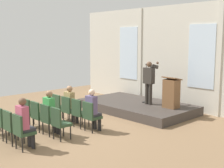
% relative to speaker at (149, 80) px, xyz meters
% --- Properties ---
extents(ground_plane, '(13.38, 13.38, 0.00)m').
position_rel_speaker_xyz_m(ground_plane, '(-0.52, -3.69, -1.30)').
color(ground_plane, '#846647').
extents(rear_partition, '(9.52, 0.14, 4.21)m').
position_rel_speaker_xyz_m(rear_partition, '(-0.50, 1.45, 0.81)').
color(rear_partition, beige).
rests_on(rear_partition, ground).
extents(stage_platform, '(4.46, 2.55, 0.34)m').
position_rel_speaker_xyz_m(stage_platform, '(-0.52, -0.12, -1.13)').
color(stage_platform, '#3F3833').
rests_on(stage_platform, ground).
extents(speaker, '(0.51, 0.69, 1.66)m').
position_rel_speaker_xyz_m(speaker, '(0.00, 0.00, 0.00)').
color(speaker, '#332D28').
rests_on(speaker, stage_platform).
extents(mic_stand, '(0.28, 0.28, 1.56)m').
position_rel_speaker_xyz_m(mic_stand, '(-0.29, 0.17, -0.63)').
color(mic_stand, black).
rests_on(mic_stand, stage_platform).
extents(lectern, '(0.60, 0.48, 1.16)m').
position_rel_speaker_xyz_m(lectern, '(0.96, 0.12, -0.41)').
color(lectern, brown).
rests_on(lectern, stage_platform).
extents(chair_r0_c0, '(0.46, 0.44, 0.94)m').
position_rel_speaker_xyz_m(chair_r0_c0, '(-1.39, -3.19, -0.77)').
color(chair_r0_c0, black).
rests_on(chair_r0_c0, ground).
extents(chair_r0_c1, '(0.46, 0.44, 0.94)m').
position_rel_speaker_xyz_m(chair_r0_c1, '(-0.81, -3.19, -0.77)').
color(chair_r0_c1, black).
rests_on(chair_r0_c1, ground).
extents(audience_r0_c1, '(0.36, 0.39, 1.30)m').
position_rel_speaker_xyz_m(audience_r0_c1, '(-0.81, -3.11, -0.58)').
color(audience_r0_c1, '#2D2D33').
rests_on(audience_r0_c1, ground).
extents(chair_r0_c2, '(0.46, 0.44, 0.94)m').
position_rel_speaker_xyz_m(chair_r0_c2, '(-0.23, -3.19, -0.77)').
color(chair_r0_c2, black).
rests_on(chair_r0_c2, ground).
extents(chair_r0_c3, '(0.46, 0.44, 0.94)m').
position_rel_speaker_xyz_m(chair_r0_c3, '(0.35, -3.19, -0.77)').
color(chair_r0_c3, black).
rests_on(chair_r0_c3, ground).
extents(audience_r0_c3, '(0.36, 0.39, 1.33)m').
position_rel_speaker_xyz_m(audience_r0_c3, '(0.35, -3.11, -0.56)').
color(audience_r0_c3, '#2D2D33').
rests_on(audience_r0_c3, ground).
extents(chair_r1_c0, '(0.46, 0.44, 0.94)m').
position_rel_speaker_xyz_m(chair_r1_c0, '(-1.39, -4.33, -0.77)').
color(chair_r1_c0, black).
rests_on(chair_r1_c0, ground).
extents(chair_r1_c1, '(0.46, 0.44, 0.94)m').
position_rel_speaker_xyz_m(chair_r1_c1, '(-0.81, -4.33, -0.77)').
color(chair_r1_c1, black).
rests_on(chair_r1_c1, ground).
extents(chair_r1_c2, '(0.46, 0.44, 0.94)m').
position_rel_speaker_xyz_m(chair_r1_c2, '(-0.23, -4.33, -0.77)').
color(chair_r1_c2, black).
rests_on(chair_r1_c2, ground).
extents(audience_r1_c2, '(0.36, 0.39, 1.35)m').
position_rel_speaker_xyz_m(audience_r1_c2, '(-0.23, -4.25, -0.56)').
color(audience_r1_c2, '#2D2D33').
rests_on(audience_r1_c2, ground).
extents(chair_r1_c3, '(0.46, 0.44, 0.94)m').
position_rel_speaker_xyz_m(chair_r1_c3, '(0.35, -4.33, -0.77)').
color(chair_r1_c3, black).
rests_on(chair_r1_c3, ground).
extents(chair_r2_c1, '(0.46, 0.44, 0.94)m').
position_rel_speaker_xyz_m(chair_r2_c1, '(-0.81, -5.47, -0.77)').
color(chair_r2_c1, black).
rests_on(chair_r2_c1, ground).
extents(chair_r2_c2, '(0.46, 0.44, 0.94)m').
position_rel_speaker_xyz_m(chair_r2_c2, '(-0.23, -5.47, -0.77)').
color(chair_r2_c2, black).
rests_on(chair_r2_c2, ground).
extents(chair_r2_c3, '(0.46, 0.44, 0.94)m').
position_rel_speaker_xyz_m(chair_r2_c3, '(0.35, -5.47, -0.77)').
color(chair_r2_c3, black).
rests_on(chair_r2_c3, ground).
extents(audience_r2_c3, '(0.36, 0.39, 1.36)m').
position_rel_speaker_xyz_m(audience_r2_c3, '(0.35, -5.39, -0.55)').
color(audience_r2_c3, '#2D2D33').
rests_on(audience_r2_c3, ground).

